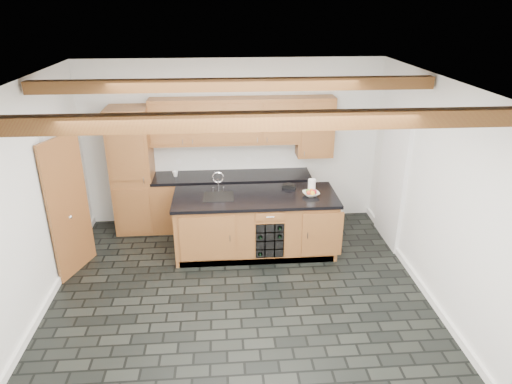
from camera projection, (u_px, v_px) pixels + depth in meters
ground at (240, 300)px, 5.99m from camera, size 5.00×5.00×0.00m
room_shell at (230, 178)px, 5.87m from camera, size 5.01×5.00×5.00m
back_cabinetry at (211, 172)px, 7.63m from camera, size 3.65×0.62×2.20m
island at (256, 224)px, 7.01m from camera, size 2.48×0.96×0.93m
faucet at (218, 194)px, 6.82m from camera, size 0.45×0.40×0.34m
kitchen_scale at (289, 186)px, 7.12m from camera, size 0.23×0.18×0.06m
fruit_bowl at (311, 194)px, 6.83m from camera, size 0.29×0.29×0.06m
fruit_cluster at (311, 192)px, 6.82m from camera, size 0.16×0.17×0.07m
paper_towel at (312, 186)px, 6.89m from camera, size 0.11×0.11×0.22m
mug at (175, 174)px, 7.57m from camera, size 0.11×0.11×0.09m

